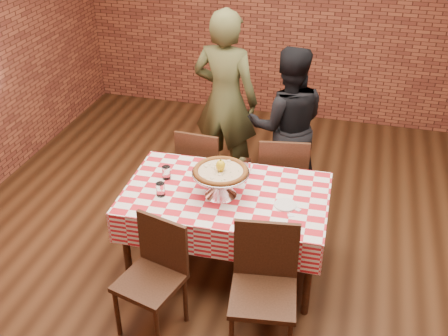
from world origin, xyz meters
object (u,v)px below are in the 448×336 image
(chair_far_right, at_px, (282,176))
(diner_olive, at_px, (225,100))
(chair_near_right, at_px, (263,295))
(diner_black, at_px, (287,126))
(chair_far_left, at_px, (204,167))
(pizza, at_px, (221,172))
(water_glass_left, at_px, (161,189))
(condiment_caddy, at_px, (244,166))
(pizza_stand, at_px, (221,183))
(table, at_px, (226,230))
(water_glass_right, at_px, (166,173))
(chair_near_left, at_px, (150,283))

(chair_far_right, distance_m, diner_olive, 0.98)
(chair_near_right, bearing_deg, diner_black, 87.12)
(chair_far_left, relative_size, diner_olive, 0.48)
(pizza, bearing_deg, diner_black, 75.77)
(water_glass_left, distance_m, chair_far_left, 1.06)
(condiment_caddy, bearing_deg, chair_near_right, -67.13)
(pizza, height_order, water_glass_left, pizza)
(pizza_stand, distance_m, condiment_caddy, 0.37)
(water_glass_left, height_order, condiment_caddy, condiment_caddy)
(table, distance_m, pizza, 0.59)
(water_glass_right, bearing_deg, chair_near_right, -39.33)
(chair_near_left, xyz_separation_m, chair_far_left, (-0.09, 1.63, 0.00))
(pizza, bearing_deg, diner_olive, 103.56)
(water_glass_left, relative_size, diner_olive, 0.06)
(chair_far_left, height_order, diner_olive, diner_olive)
(table, xyz_separation_m, chair_near_left, (-0.35, -0.82, 0.07))
(pizza, bearing_deg, table, 48.53)
(table, xyz_separation_m, diner_olive, (-0.37, 1.35, 0.55))
(chair_far_left, bearing_deg, diner_black, -148.45)
(chair_far_right, bearing_deg, table, 59.03)
(pizza, relative_size, chair_near_right, 0.45)
(chair_near_right, height_order, chair_far_right, chair_near_right)
(pizza_stand, relative_size, water_glass_left, 4.13)
(chair_far_left, xyz_separation_m, chair_far_right, (0.76, 0.02, 0.01))
(table, xyz_separation_m, chair_far_left, (-0.44, 0.81, 0.07))
(chair_near_right, bearing_deg, pizza, 117.17)
(chair_near_right, bearing_deg, table, 114.00)
(condiment_caddy, xyz_separation_m, chair_far_left, (-0.51, 0.49, -0.37))
(pizza, relative_size, diner_black, 0.27)
(pizza_stand, bearing_deg, water_glass_right, 167.58)
(water_glass_left, height_order, diner_olive, diner_olive)
(pizza, bearing_deg, chair_far_left, 115.37)
(pizza, bearing_deg, water_glass_left, -162.86)
(pizza_stand, xyz_separation_m, chair_near_right, (0.50, -0.70, -0.39))
(table, relative_size, chair_far_left, 1.78)
(pizza, distance_m, water_glass_right, 0.53)
(water_glass_right, relative_size, chair_far_right, 0.12)
(chair_near_right, bearing_deg, diner_olive, 103.58)
(condiment_caddy, relative_size, chair_near_left, 0.14)
(chair_far_right, bearing_deg, chair_near_left, 58.18)
(chair_near_right, height_order, diner_olive, diner_olive)
(water_glass_right, height_order, chair_near_right, chair_near_right)
(water_glass_left, bearing_deg, chair_near_right, -30.78)
(chair_near_left, xyz_separation_m, diner_black, (0.63, 2.04, 0.34))
(table, xyz_separation_m, pizza_stand, (-0.03, -0.04, 0.48))
(pizza_stand, relative_size, condiment_caddy, 3.54)
(chair_far_left, bearing_deg, chair_near_right, 122.44)
(chair_far_left, relative_size, diner_black, 0.57)
(pizza, distance_m, chair_far_left, 1.08)
(pizza_stand, relative_size, chair_far_right, 0.49)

